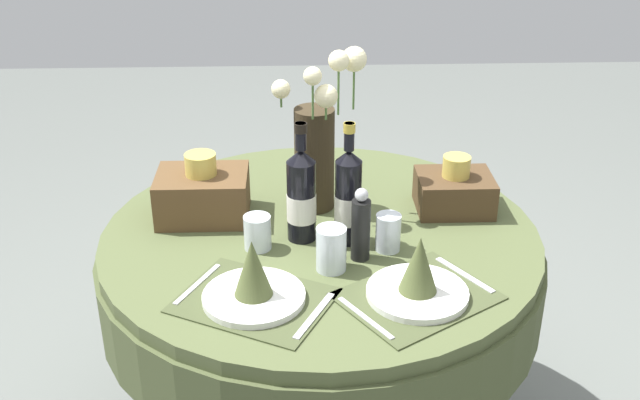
# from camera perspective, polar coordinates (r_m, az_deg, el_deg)

# --- Properties ---
(dining_table) EXTENTS (1.21, 1.21, 0.73)m
(dining_table) POSITION_cam_1_polar(r_m,az_deg,el_deg) (2.15, 0.03, -5.64)
(dining_table) COLOR #4C5633
(dining_table) RESTS_ON ground
(place_setting_left) EXTENTS (0.42, 0.39, 0.16)m
(place_setting_left) POSITION_cam_1_polar(r_m,az_deg,el_deg) (1.77, -5.00, -6.26)
(place_setting_left) COLOR #41492B
(place_setting_left) RESTS_ON dining_table
(place_setting_right) EXTENTS (0.43, 0.40, 0.16)m
(place_setting_right) POSITION_cam_1_polar(r_m,az_deg,el_deg) (1.79, 7.33, -5.95)
(place_setting_right) COLOR #41492B
(place_setting_right) RESTS_ON dining_table
(flower_vase) EXTENTS (0.26, 0.17, 0.47)m
(flower_vase) POSITION_cam_1_polar(r_m,az_deg,el_deg) (2.12, -0.20, 4.31)
(flower_vase) COLOR #332819
(flower_vase) RESTS_ON dining_table
(wine_bottle_left) EXTENTS (0.08, 0.08, 0.33)m
(wine_bottle_left) POSITION_cam_1_polar(r_m,az_deg,el_deg) (1.99, -1.40, 0.37)
(wine_bottle_left) COLOR black
(wine_bottle_left) RESTS_ON dining_table
(wine_bottle_centre) EXTENTS (0.07, 0.07, 0.33)m
(wine_bottle_centre) POSITION_cam_1_polar(r_m,az_deg,el_deg) (1.97, 2.11, 0.23)
(wine_bottle_centre) COLOR black
(wine_bottle_centre) RESTS_ON dining_table
(tumbler_near_left) EXTENTS (0.07, 0.07, 0.10)m
(tumbler_near_left) POSITION_cam_1_polar(r_m,az_deg,el_deg) (1.98, 5.10, -2.43)
(tumbler_near_left) COLOR silver
(tumbler_near_left) RESTS_ON dining_table
(tumbler_near_right) EXTENTS (0.07, 0.07, 0.09)m
(tumbler_near_right) POSITION_cam_1_polar(r_m,az_deg,el_deg) (1.98, -4.69, -2.42)
(tumbler_near_right) COLOR silver
(tumbler_near_right) RESTS_ON dining_table
(tumbler_mid) EXTENTS (0.08, 0.08, 0.11)m
(tumbler_mid) POSITION_cam_1_polar(r_m,az_deg,el_deg) (1.88, 0.84, -3.67)
(tumbler_mid) COLOR silver
(tumbler_mid) RESTS_ON dining_table
(pepper_mill) EXTENTS (0.05, 0.05, 0.20)m
(pepper_mill) POSITION_cam_1_polar(r_m,az_deg,el_deg) (1.91, 3.06, -2.01)
(pepper_mill) COLOR black
(pepper_mill) RESTS_ON dining_table
(woven_basket_side_left) EXTENTS (0.25, 0.19, 0.19)m
(woven_basket_side_left) POSITION_cam_1_polar(r_m,az_deg,el_deg) (2.15, -8.74, 0.50)
(woven_basket_side_left) COLOR brown
(woven_basket_side_left) RESTS_ON dining_table
(woven_basket_side_right) EXTENTS (0.21, 0.17, 0.16)m
(woven_basket_side_right) POSITION_cam_1_polar(r_m,az_deg,el_deg) (2.20, 9.99, 0.72)
(woven_basket_side_right) COLOR #47331E
(woven_basket_side_right) RESTS_ON dining_table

